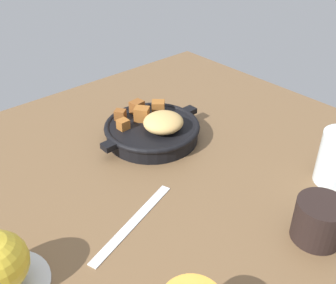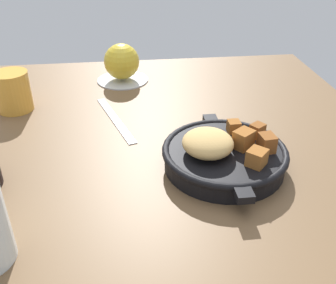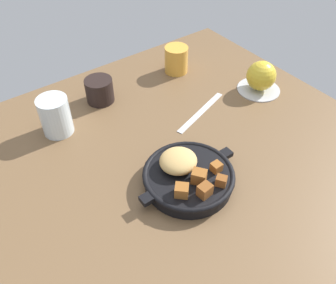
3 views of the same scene
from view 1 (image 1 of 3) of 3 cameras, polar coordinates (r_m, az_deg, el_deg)
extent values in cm
cube|color=brown|center=(76.82, -0.28, -4.80)|extent=(95.02, 87.51, 2.40)
cylinder|color=black|center=(84.66, -2.26, 1.46)|extent=(19.27, 19.27, 3.29)
torus|color=black|center=(83.95, -2.28, 2.27)|extent=(20.09, 20.09, 1.20)
cube|color=black|center=(78.76, -8.37, -0.57)|extent=(2.64, 2.40, 1.20)
cube|color=black|center=(90.37, 3.05, 4.46)|extent=(2.64, 2.40, 1.20)
ellipsoid|color=tan|center=(81.27, -0.66, 2.83)|extent=(8.31, 7.98, 3.52)
cube|color=#935623|center=(84.96, -3.73, 3.98)|extent=(3.76, 3.87, 2.99)
cube|color=brown|center=(88.07, -4.44, 4.97)|extent=(2.97, 2.54, 2.73)
cube|color=#935623|center=(88.22, -1.40, 5.04)|extent=(3.73, 3.72, 2.52)
cube|color=brown|center=(85.90, -6.80, 3.86)|extent=(2.79, 2.87, 2.20)
cube|color=#935623|center=(82.53, -6.35, 2.52)|extent=(2.16, 2.07, 2.04)
cube|color=silver|center=(65.66, -4.98, -11.27)|extent=(20.09, 7.80, 0.36)
cylinder|color=black|center=(65.12, 20.70, -10.41)|extent=(7.67, 7.67, 6.74)
camera|label=2|loc=(1.05, 27.92, 24.41)|focal=41.65mm
camera|label=3|loc=(1.25, -2.09, 40.10)|focal=38.53mm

